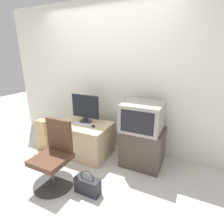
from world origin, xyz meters
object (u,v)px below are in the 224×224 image
(book, at_px, (40,154))
(crt_tv, at_px, (142,116))
(office_chair, at_px, (54,159))
(handbag, at_px, (88,185))
(cardboard_box_lower, at_px, (45,141))
(main_monitor, at_px, (85,109))
(keyboard, at_px, (82,124))
(mouse, at_px, (93,126))

(book, bearing_deg, crt_tv, 16.90)
(office_chair, distance_m, handbag, 0.57)
(cardboard_box_lower, height_order, handbag, handbag)
(main_monitor, distance_m, keyboard, 0.27)
(cardboard_box_lower, xyz_separation_m, handbag, (1.34, -0.59, -0.04))
(cardboard_box_lower, relative_size, handbag, 0.94)
(main_monitor, distance_m, handbag, 1.29)
(mouse, bearing_deg, cardboard_box_lower, -170.64)
(keyboard, distance_m, crt_tv, 1.04)
(mouse, height_order, crt_tv, crt_tv)
(cardboard_box_lower, bearing_deg, handbag, -23.67)
(book, bearing_deg, mouse, 21.13)
(mouse, height_order, book, mouse)
(main_monitor, distance_m, book, 1.15)
(mouse, xyz_separation_m, handbag, (0.36, -0.75, -0.47))
(main_monitor, xyz_separation_m, mouse, (0.25, -0.15, -0.22))
(main_monitor, relative_size, mouse, 9.14)
(main_monitor, bearing_deg, cardboard_box_lower, -157.00)
(mouse, distance_m, crt_tv, 0.82)
(office_chair, xyz_separation_m, book, (-0.77, 0.42, -0.36))
(main_monitor, relative_size, crt_tv, 0.93)
(office_chair, distance_m, cardboard_box_lower, 1.06)
(main_monitor, bearing_deg, book, -142.89)
(keyboard, distance_m, office_chair, 0.81)
(handbag, relative_size, book, 1.52)
(office_chair, bearing_deg, cardboard_box_lower, 143.75)
(keyboard, xyz_separation_m, book, (-0.68, -0.36, -0.56))
(office_chair, bearing_deg, main_monitor, 96.26)
(keyboard, bearing_deg, cardboard_box_lower, -167.27)
(main_monitor, bearing_deg, mouse, -30.64)
(crt_tv, distance_m, cardboard_box_lower, 1.91)
(crt_tv, relative_size, book, 2.64)
(office_chair, bearing_deg, book, 151.29)
(crt_tv, xyz_separation_m, office_chair, (-0.92, -0.93, -0.46))
(cardboard_box_lower, bearing_deg, mouse, 9.36)
(office_chair, height_order, book, office_chair)
(crt_tv, distance_m, book, 1.94)
(book, bearing_deg, handbag, -17.27)
(main_monitor, xyz_separation_m, cardboard_box_lower, (-0.73, -0.31, -0.65))
(main_monitor, height_order, handbag, main_monitor)
(book, bearing_deg, office_chair, -28.71)
(keyboard, height_order, book, keyboard)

